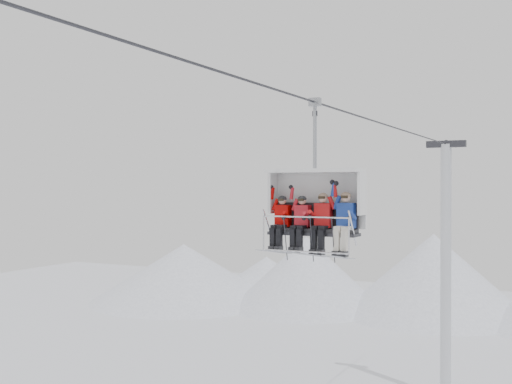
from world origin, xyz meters
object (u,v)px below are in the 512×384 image
at_px(skier_center_left, 301,221).
at_px(skier_far_right, 345,220).
at_px(skier_far_left, 281,221).
at_px(chairlift_carrier, 317,201).
at_px(skier_center_right, 322,220).
at_px(lift_tower_right, 446,288).

bearing_deg(skier_center_left, skier_far_right, 0.59).
distance_m(skier_center_left, skier_far_right, 1.20).
bearing_deg(skier_far_left, chairlift_carrier, 19.66).
bearing_deg(skier_far_left, skier_center_right, 0.51).
relative_size(lift_tower_right, skier_far_right, 7.86).
xyz_separation_m(lift_tower_right, skier_center_right, (0.27, -18.75, 4.45)).
bearing_deg(lift_tower_right, skier_center_right, -89.18).
relative_size(chairlift_carrier, skier_center_right, 2.36).
bearing_deg(skier_center_left, chairlift_carrier, 45.23).
bearing_deg(skier_center_left, skier_center_right, 0.97).
bearing_deg(skier_far_left, lift_tower_right, 87.30).
relative_size(lift_tower_right, chairlift_carrier, 3.38).
distance_m(lift_tower_right, skier_far_right, 19.29).
height_order(skier_center_right, skier_far_right, skier_far_right).
height_order(skier_center_left, skier_far_right, skier_far_right).
relative_size(chairlift_carrier, skier_far_right, 2.32).
bearing_deg(lift_tower_right, skier_center_left, -90.96).
bearing_deg(skier_center_right, skier_far_right, 0.24).
xyz_separation_m(skier_far_left, skier_far_right, (1.77, 0.01, 0.05)).
distance_m(skier_far_left, skier_center_left, 0.57).
xyz_separation_m(chairlift_carrier, skier_far_left, (-0.89, -0.32, -0.52)).
distance_m(lift_tower_right, skier_far_left, 19.30).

